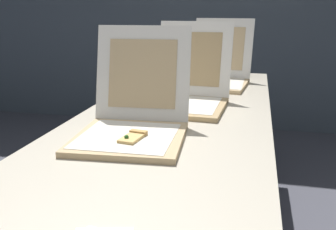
% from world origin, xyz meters
% --- Properties ---
extents(table, '(0.85, 2.49, 0.73)m').
position_xyz_m(table, '(0.00, 0.68, 0.69)').
color(table, '#BCB29E').
rests_on(table, ground).
extents(pizza_box_front, '(0.42, 0.52, 0.40)m').
position_xyz_m(pizza_box_front, '(-0.09, 0.38, 0.79)').
color(pizza_box_front, tan).
rests_on(pizza_box_front, table).
extents(pizza_box_middle, '(0.41, 0.51, 0.40)m').
position_xyz_m(pizza_box_middle, '(0.02, 0.88, 0.79)').
color(pizza_box_middle, tan).
rests_on(pizza_box_middle, table).
extents(pizza_box_back, '(0.44, 0.53, 0.40)m').
position_xyz_m(pizza_box_back, '(0.10, 1.45, 0.79)').
color(pizza_box_back, tan).
rests_on(pizza_box_back, table).
extents(cup_white_mid, '(0.06, 0.06, 0.06)m').
position_xyz_m(cup_white_mid, '(-0.29, 0.72, 0.76)').
color(cup_white_mid, white).
rests_on(cup_white_mid, table).
extents(cup_white_far, '(0.06, 0.06, 0.06)m').
position_xyz_m(cup_white_far, '(-0.24, 1.04, 0.76)').
color(cup_white_far, white).
rests_on(cup_white_far, table).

